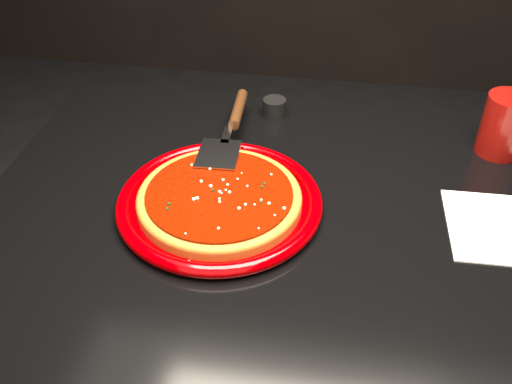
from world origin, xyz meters
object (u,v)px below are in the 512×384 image
Objects in this scene: pizza_server at (230,128)px; ramekin at (274,107)px; plate at (220,202)px; table at (303,349)px; cup at (504,125)px.

pizza_server is 6.49× the size of ramekin.
plate is 1.11× the size of pizza_server.
table is at bearing 1.18° from plate.
ramekin reaches higher than table.
pizza_server is 0.16m from ramekin.
cup is 0.47m from ramekin.
plate is at bearing -86.99° from pizza_server.
cup is at bearing 5.09° from pizza_server.
ramekin is (0.05, 0.33, 0.01)m from plate.
ramekin is at bearing 60.98° from pizza_server.
table is 0.42m from plate.
table is 3.66× the size of pizza_server.
ramekin is (-0.12, 0.33, 0.39)m from table.
pizza_server reaches higher than plate.
table is 23.76× the size of ramekin.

